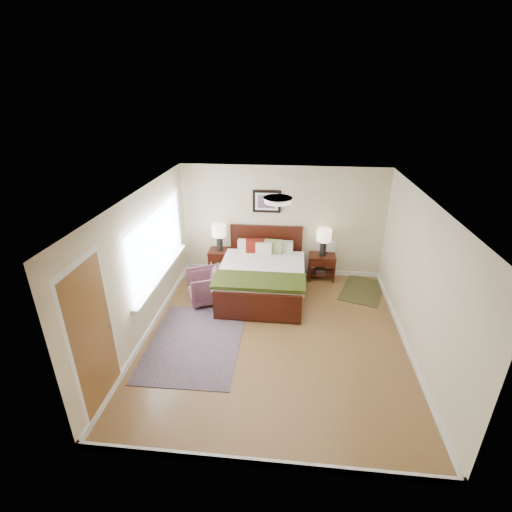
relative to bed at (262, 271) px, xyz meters
name	(u,v)px	position (x,y,z in m)	size (l,w,h in m)	color
floor	(274,336)	(0.35, -1.45, -0.53)	(5.00, 5.00, 0.00)	olive
back_wall	(282,222)	(0.35, 1.05, 0.72)	(4.50, 0.04, 2.50)	beige
front_wall	(262,384)	(0.35, -3.95, 0.72)	(4.50, 0.04, 2.50)	beige
left_wall	(142,266)	(-1.90, -1.45, 0.72)	(0.04, 5.00, 2.50)	beige
right_wall	(419,279)	(2.60, -1.45, 0.72)	(0.04, 5.00, 2.50)	beige
ceiling	(278,198)	(0.35, -1.45, 1.97)	(4.50, 5.00, 0.02)	white
window	(159,244)	(-1.85, -0.75, 0.85)	(0.11, 2.72, 1.32)	silver
door	(93,339)	(-1.88, -3.20, 0.54)	(0.06, 1.00, 2.18)	silver
ceil_fixture	(278,200)	(0.35, -1.45, 1.94)	(0.44, 0.44, 0.08)	white
bed	(262,271)	(0.00, 0.00, 0.00)	(1.76, 2.13, 1.15)	#390E08
wall_art	(267,201)	(0.00, 1.02, 1.19)	(0.62, 0.05, 0.50)	black
nightstand_left	(220,256)	(-1.05, 0.80, -0.06)	(0.50, 0.45, 0.59)	#390E08
nightstand_right	(322,264)	(1.28, 0.80, -0.17)	(0.58, 0.44, 0.58)	#390E08
lamp_left	(219,233)	(-1.05, 0.82, 0.49)	(0.32, 0.32, 0.61)	black
lamp_right	(324,238)	(1.28, 0.82, 0.48)	(0.32, 0.32, 0.61)	black
armchair	(206,286)	(-1.10, -0.40, -0.20)	(0.70, 0.72, 0.66)	brown
rug_persian	(195,342)	(-1.00, -1.79, -0.52)	(1.55, 2.18, 0.01)	#0D1545
rug_navy	(363,290)	(2.15, 0.35, -0.52)	(0.82, 1.23, 0.01)	black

